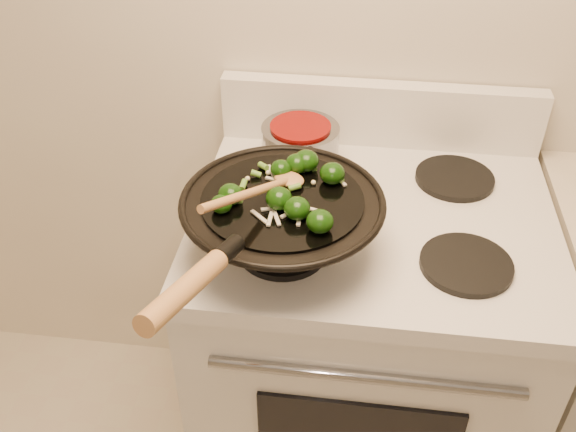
# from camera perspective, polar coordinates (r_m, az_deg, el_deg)

# --- Properties ---
(stove) EXTENTS (0.78, 0.67, 1.08)m
(stove) POSITION_cam_1_polar(r_m,az_deg,el_deg) (1.71, 6.44, -11.76)
(stove) COLOR white
(stove) RESTS_ON ground
(wok) EXTENTS (0.39, 0.64, 0.23)m
(wok) POSITION_cam_1_polar(r_m,az_deg,el_deg) (1.23, -0.58, -0.49)
(wok) COLOR black
(wok) RESTS_ON stove
(stirfry) EXTENTS (0.24, 0.24, 0.04)m
(stirfry) POSITION_cam_1_polar(r_m,az_deg,el_deg) (1.20, -0.26, 2.55)
(stirfry) COLOR #103207
(stirfry) RESTS_ON wok
(wooden_spoon) EXTENTS (0.16, 0.27, 0.10)m
(wooden_spoon) POSITION_cam_1_polar(r_m,az_deg,el_deg) (1.18, -1.92, 2.58)
(wooden_spoon) COLOR #B37C46
(wooden_spoon) RESTS_ON wok
(saucepan) EXTENTS (0.18, 0.28, 0.11)m
(saucepan) POSITION_cam_1_polar(r_m,az_deg,el_deg) (1.49, 1.11, 6.25)
(saucepan) COLOR gray
(saucepan) RESTS_ON stove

